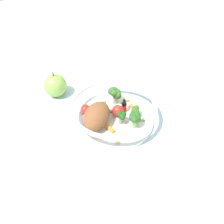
{
  "coord_description": "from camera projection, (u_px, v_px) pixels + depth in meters",
  "views": [
    {
      "loc": [
        0.36,
        -0.31,
        0.48
      ],
      "look_at": [
        -0.0,
        -0.0,
        0.03
      ],
      "focal_mm": 38.08,
      "sensor_mm": 36.0,
      "label": 1
    }
  ],
  "objects": [
    {
      "name": "folded_napkin",
      "position": [
        196.0,
        144.0,
        0.61
      ],
      "size": [
        0.13,
        0.16,
        0.01
      ],
      "primitive_type": "cube",
      "rotation": [
        0.0,
        0.0,
        0.19
      ],
      "color": "white",
      "rests_on": "ground_plane"
    },
    {
      "name": "food_container",
      "position": [
        110.0,
        112.0,
        0.65
      ],
      "size": [
        0.24,
        0.24,
        0.07
      ],
      "color": "white",
      "rests_on": "ground_plane"
    },
    {
      "name": "ground_plane",
      "position": [
        113.0,
        121.0,
        0.67
      ],
      "size": [
        2.4,
        2.4,
        0.0
      ],
      "primitive_type": "plane",
      "color": "silver"
    },
    {
      "name": "loose_apple",
      "position": [
        55.0,
        85.0,
        0.74
      ],
      "size": [
        0.07,
        0.07,
        0.08
      ],
      "color": "#8CB74C",
      "rests_on": "ground_plane"
    }
  ]
}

